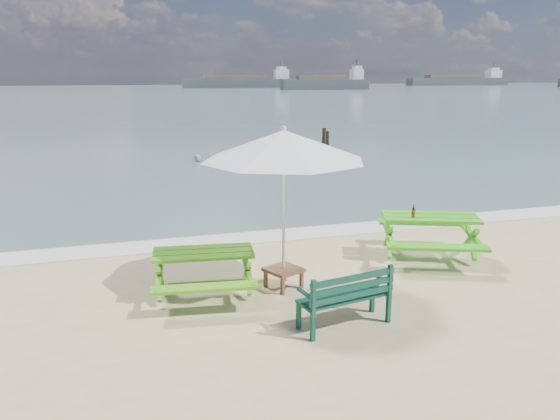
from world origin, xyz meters
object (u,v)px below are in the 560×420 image
object	(u,v)px
beer_bottle	(413,213)
patio_umbrella	(284,145)
picnic_table_left	(204,274)
park_bench	(344,309)
side_table	(284,277)
swimmer	(198,174)
picnic_table_right	(429,238)

from	to	relation	value
beer_bottle	patio_umbrella	bearing A→B (deg)	-167.34
picnic_table_left	patio_umbrella	bearing A→B (deg)	-2.02
park_bench	beer_bottle	distance (m)	3.29
park_bench	beer_bottle	bearing A→B (deg)	43.34
park_bench	patio_umbrella	world-z (taller)	patio_umbrella
picnic_table_left	side_table	distance (m)	1.33
patio_umbrella	beer_bottle	bearing A→B (deg)	12.66
side_table	swimmer	xyz separation A→B (m)	(0.61, 13.85, -0.69)
patio_umbrella	picnic_table_right	bearing A→B (deg)	11.26
beer_bottle	swimmer	distance (m)	13.48
picnic_table_right	beer_bottle	bearing A→B (deg)	-179.06
picnic_table_left	patio_umbrella	world-z (taller)	patio_umbrella
picnic_table_right	park_bench	xyz separation A→B (m)	(-2.73, -2.22, -0.15)
picnic_table_right	side_table	xyz separation A→B (m)	(-3.13, -0.62, -0.23)
picnic_table_left	side_table	world-z (taller)	picnic_table_left
beer_bottle	swimmer	world-z (taller)	beer_bottle
picnic_table_right	patio_umbrella	distance (m)	3.76
picnic_table_right	side_table	bearing A→B (deg)	-168.74
side_table	patio_umbrella	distance (m)	2.21
picnic_table_left	beer_bottle	xyz separation A→B (m)	(4.07, 0.57, 0.57)
beer_bottle	swimmer	bearing A→B (deg)	99.16
picnic_table_right	park_bench	world-z (taller)	picnic_table_right
picnic_table_right	park_bench	distance (m)	3.52
swimmer	picnic_table_left	bearing A→B (deg)	-97.97
picnic_table_right	beer_bottle	size ratio (longest dim) A/B	9.68
picnic_table_right	beer_bottle	distance (m)	0.65
picnic_table_left	side_table	xyz separation A→B (m)	(1.32, -0.05, -0.18)
picnic_table_left	park_bench	bearing A→B (deg)	-43.58
picnic_table_left	swimmer	distance (m)	13.97
swimmer	side_table	bearing A→B (deg)	-92.54
park_bench	beer_bottle	xyz separation A→B (m)	(2.34, 2.21, 0.68)
park_bench	picnic_table_right	bearing A→B (deg)	39.12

